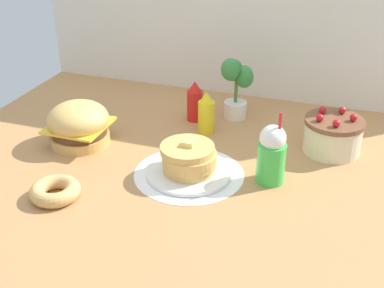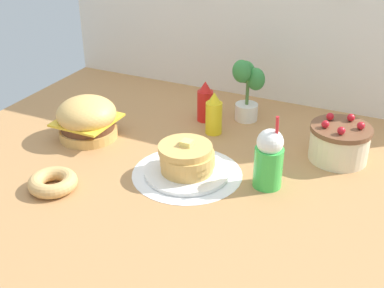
{
  "view_description": "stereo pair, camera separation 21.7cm",
  "coord_description": "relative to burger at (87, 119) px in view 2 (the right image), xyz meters",
  "views": [
    {
      "loc": [
        0.64,
        -1.74,
        1.13
      ],
      "look_at": [
        0.03,
        0.07,
        0.11
      ],
      "focal_mm": 47.12,
      "sensor_mm": 36.0,
      "label": 1
    },
    {
      "loc": [
        0.84,
        -1.65,
        1.13
      ],
      "look_at": [
        0.03,
        0.07,
        0.11
      ],
      "focal_mm": 47.12,
      "sensor_mm": 36.0,
      "label": 2
    }
  ],
  "objects": [
    {
      "name": "cream_soda_cup",
      "position": [
        0.92,
        -0.05,
        0.03
      ],
      "size": [
        0.12,
        0.12,
        0.32
      ],
      "color": "green",
      "rests_on": "ground_plane"
    },
    {
      "name": "ground_plane",
      "position": [
        0.55,
        -0.11,
        -0.11
      ],
      "size": [
        2.33,
        1.9,
        0.02
      ],
      "primitive_type": "cube",
      "color": "#B27F4C"
    },
    {
      "name": "ketchup_bottle",
      "position": [
        0.44,
        0.42,
        0.0
      ],
      "size": [
        0.08,
        0.08,
        0.22
      ],
      "color": "red",
      "rests_on": "ground_plane"
    },
    {
      "name": "pancake_stack",
      "position": [
        0.59,
        -0.11,
        -0.03
      ],
      "size": [
        0.37,
        0.37,
        0.16
      ],
      "color": "white",
      "rests_on": "doily_mat"
    },
    {
      "name": "back_wall",
      "position": [
        0.55,
        0.84,
        0.42
      ],
      "size": [
        2.33,
        0.04,
        1.04
      ],
      "color": "silver",
      "rests_on": "ground_plane"
    },
    {
      "name": "donut_pink_glaze",
      "position": [
        0.14,
        -0.44,
        -0.07
      ],
      "size": [
        0.2,
        0.2,
        0.06
      ],
      "color": "tan",
      "rests_on": "ground_plane"
    },
    {
      "name": "doily_mat",
      "position": [
        0.58,
        -0.11,
        -0.1
      ],
      "size": [
        0.47,
        0.47,
        0.0
      ],
      "primitive_type": "cylinder",
      "color": "white",
      "rests_on": "ground_plane"
    },
    {
      "name": "burger",
      "position": [
        0.0,
        0.0,
        0.0
      ],
      "size": [
        0.29,
        0.29,
        0.21
      ],
      "color": "#DBA859",
      "rests_on": "ground_plane"
    },
    {
      "name": "mustard_bottle",
      "position": [
        0.53,
        0.3,
        0.0
      ],
      "size": [
        0.08,
        0.08,
        0.22
      ],
      "color": "yellow",
      "rests_on": "ground_plane"
    },
    {
      "name": "layer_cake",
      "position": [
        1.14,
        0.3,
        -0.01
      ],
      "size": [
        0.27,
        0.27,
        0.2
      ],
      "color": "beige",
      "rests_on": "ground_plane"
    },
    {
      "name": "potted_plant",
      "position": [
        0.62,
        0.52,
        0.08
      ],
      "size": [
        0.16,
        0.12,
        0.33
      ],
      "color": "white",
      "rests_on": "ground_plane"
    }
  ]
}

